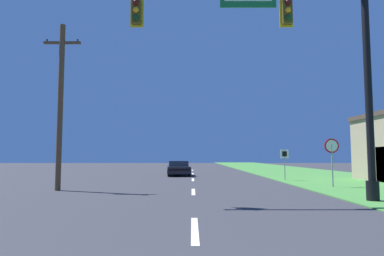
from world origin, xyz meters
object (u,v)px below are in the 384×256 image
object	(u,v)px
route_sign_post	(284,158)
stop_sign	(331,152)
signal_mast	(303,55)
utility_pole_near	(59,103)
car_ahead	(178,168)

from	to	relation	value
route_sign_post	stop_sign	bearing A→B (deg)	-76.84
signal_mast	utility_pole_near	distance (m)	11.29
signal_mast	route_sign_post	xyz separation A→B (m)	(2.04, 10.46, -3.81)
car_ahead	utility_pole_near	distance (m)	14.08
route_sign_post	utility_pole_near	bearing A→B (deg)	-152.78
utility_pole_near	car_ahead	bearing A→B (deg)	67.46
signal_mast	car_ahead	size ratio (longest dim) A/B	2.15
car_ahead	stop_sign	xyz separation A→B (m)	(8.46, -11.05, 1.26)
stop_sign	route_sign_post	size ratio (longest dim) A/B	1.23
car_ahead	route_sign_post	bearing A→B (deg)	-40.03
signal_mast	car_ahead	world-z (taller)	signal_mast
signal_mast	utility_pole_near	size ratio (longest dim) A/B	1.24
car_ahead	route_sign_post	world-z (taller)	route_sign_post
signal_mast	route_sign_post	distance (m)	11.31
car_ahead	stop_sign	size ratio (longest dim) A/B	1.86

